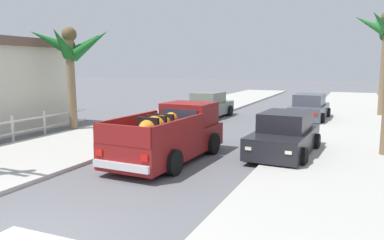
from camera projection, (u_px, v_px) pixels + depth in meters
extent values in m
cube|color=#B2AFA8|center=(138.00, 126.00, 19.13)|extent=(4.71, 60.00, 0.12)
cube|color=#B2AFA8|center=(346.00, 142.00, 15.21)|extent=(4.71, 60.00, 0.12)
cube|color=silver|center=(155.00, 128.00, 18.75)|extent=(0.16, 60.00, 0.10)
cube|color=silver|center=(321.00, 140.00, 15.59)|extent=(0.16, 60.00, 0.10)
cube|color=maroon|center=(168.00, 143.00, 12.40)|extent=(2.11, 5.17, 0.80)
cube|color=maroon|center=(189.00, 114.00, 13.70)|extent=(1.78, 1.56, 0.80)
cube|color=#283342|center=(180.00, 115.00, 13.02)|extent=(1.38, 0.11, 0.44)
cube|color=#283342|center=(198.00, 111.00, 14.38)|extent=(1.46, 0.12, 0.48)
cube|color=maroon|center=(130.00, 124.00, 11.93)|extent=(0.23, 3.30, 0.56)
cube|color=maroon|center=(180.00, 129.00, 11.14)|extent=(0.23, 3.30, 0.56)
cube|color=maroon|center=(122.00, 135.00, 10.06)|extent=(1.88, 0.17, 0.56)
cube|color=silver|center=(121.00, 166.00, 10.10)|extent=(1.83, 0.19, 0.20)
cylinder|color=black|center=(165.00, 139.00, 14.21)|extent=(0.29, 0.77, 0.76)
cylinder|color=black|center=(213.00, 143.00, 13.37)|extent=(0.29, 0.77, 0.76)
cylinder|color=black|center=(118.00, 155.00, 11.60)|extent=(0.29, 0.77, 0.76)
cylinder|color=black|center=(174.00, 162.00, 10.76)|extent=(0.29, 0.77, 0.76)
cube|color=red|center=(99.00, 153.00, 10.41)|extent=(0.22, 0.05, 0.18)
cube|color=red|center=(144.00, 158.00, 9.76)|extent=(0.22, 0.05, 0.18)
ellipsoid|color=orange|center=(156.00, 125.00, 11.65)|extent=(0.76, 1.73, 0.60)
sphere|color=orange|center=(171.00, 119.00, 12.49)|extent=(0.44, 0.44, 0.44)
cube|color=black|center=(148.00, 127.00, 11.24)|extent=(0.72, 0.15, 0.61)
cube|color=black|center=(156.00, 125.00, 11.65)|extent=(0.72, 0.15, 0.61)
cube|color=black|center=(164.00, 123.00, 12.07)|extent=(0.72, 0.15, 0.61)
cube|color=black|center=(284.00, 141.00, 13.11)|extent=(1.99, 4.29, 0.72)
cube|color=black|center=(285.00, 121.00, 13.10)|extent=(1.63, 2.18, 0.64)
cube|color=#283342|center=(279.00, 126.00, 12.25)|extent=(1.37, 0.16, 0.52)
cube|color=#283342|center=(291.00, 118.00, 13.96)|extent=(1.34, 0.15, 0.50)
cylinder|color=black|center=(303.00, 157.00, 11.59)|extent=(0.26, 0.65, 0.64)
cylinder|color=black|center=(248.00, 151.00, 12.40)|extent=(0.26, 0.65, 0.64)
cylinder|color=black|center=(316.00, 142.00, 13.89)|extent=(0.26, 0.65, 0.64)
cylinder|color=black|center=(269.00, 138.00, 14.69)|extent=(0.26, 0.65, 0.64)
cube|color=red|center=(313.00, 130.00, 14.67)|extent=(0.20, 0.05, 0.12)
cube|color=white|center=(288.00, 153.00, 10.96)|extent=(0.20, 0.05, 0.10)
cube|color=red|center=(281.00, 127.00, 15.24)|extent=(0.20, 0.05, 0.12)
cube|color=white|center=(248.00, 149.00, 11.51)|extent=(0.20, 0.05, 0.10)
cube|color=slate|center=(209.00, 109.00, 22.84)|extent=(1.90, 4.26, 0.72)
cube|color=slate|center=(208.00, 98.00, 22.65)|extent=(1.59, 2.15, 0.64)
cube|color=#283342|center=(214.00, 97.00, 23.52)|extent=(1.37, 0.13, 0.52)
cube|color=#283342|center=(202.00, 99.00, 21.79)|extent=(1.34, 0.13, 0.50)
cylinder|color=black|center=(204.00, 109.00, 24.42)|extent=(0.24, 0.65, 0.64)
cylinder|color=black|center=(230.00, 111.00, 23.65)|extent=(0.24, 0.65, 0.64)
cylinder|color=black|center=(186.00, 114.00, 22.10)|extent=(0.24, 0.65, 0.64)
cylinder|color=black|center=(214.00, 115.00, 21.33)|extent=(0.24, 0.65, 0.64)
cube|color=red|center=(184.00, 110.00, 21.22)|extent=(0.20, 0.05, 0.12)
cube|color=white|center=(213.00, 104.00, 24.98)|extent=(0.20, 0.05, 0.10)
cube|color=red|center=(204.00, 111.00, 20.67)|extent=(0.20, 0.05, 0.12)
cube|color=white|center=(230.00, 105.00, 24.45)|extent=(0.20, 0.05, 0.10)
cube|color=#474C56|center=(309.00, 111.00, 21.51)|extent=(1.94, 4.27, 0.72)
cube|color=#474C56|center=(309.00, 100.00, 21.32)|extent=(1.61, 2.16, 0.64)
cube|color=#283342|center=(312.00, 99.00, 22.19)|extent=(1.37, 0.14, 0.52)
cube|color=#283342|center=(306.00, 101.00, 20.46)|extent=(1.34, 0.14, 0.50)
cylinder|color=black|center=(297.00, 112.00, 23.09)|extent=(0.25, 0.65, 0.64)
cylinder|color=black|center=(328.00, 113.00, 22.30)|extent=(0.25, 0.65, 0.64)
cylinder|color=black|center=(288.00, 117.00, 20.78)|extent=(0.25, 0.65, 0.64)
cylinder|color=black|center=(322.00, 119.00, 19.99)|extent=(0.25, 0.65, 0.64)
cube|color=red|center=(290.00, 113.00, 19.90)|extent=(0.20, 0.05, 0.12)
cube|color=white|center=(304.00, 106.00, 23.64)|extent=(0.20, 0.05, 0.10)
cube|color=red|center=(315.00, 114.00, 19.34)|extent=(0.20, 0.05, 0.12)
cube|color=white|center=(325.00, 107.00, 23.10)|extent=(0.20, 0.05, 0.10)
cylinder|color=#846B4C|center=(71.00, 84.00, 17.67)|extent=(0.38, 0.46, 4.59)
cone|color=#196023|center=(90.00, 44.00, 17.15)|extent=(2.17, 0.91, 1.59)
cone|color=#196023|center=(87.00, 44.00, 18.11)|extent=(1.06, 1.96, 1.46)
cone|color=#196023|center=(66.00, 40.00, 17.97)|extent=(1.56, 1.33, 1.12)
cone|color=#196023|center=(49.00, 40.00, 17.16)|extent=(1.79, 1.58, 1.27)
cone|color=#196023|center=(61.00, 42.00, 16.49)|extent=(1.14, 1.92, 1.49)
sphere|color=brown|center=(69.00, 34.00, 17.34)|extent=(0.68, 0.68, 0.68)
cylinder|color=brown|center=(384.00, 68.00, 22.82)|extent=(0.42, 0.74, 6.06)
cone|color=#23702D|center=(380.00, 27.00, 23.45)|extent=(1.20, 1.99, 1.69)
cone|color=#23702D|center=(369.00, 24.00, 22.81)|extent=(1.99, 0.60, 1.45)
cone|color=#23702D|center=(380.00, 21.00, 21.76)|extent=(1.42, 2.16, 1.34)
cube|color=white|center=(12.00, 129.00, 15.49)|extent=(0.05, 0.12, 1.10)
cube|color=white|center=(44.00, 123.00, 17.06)|extent=(0.05, 0.12, 1.10)
cube|color=white|center=(73.00, 118.00, 18.79)|extent=(0.05, 0.12, 1.10)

